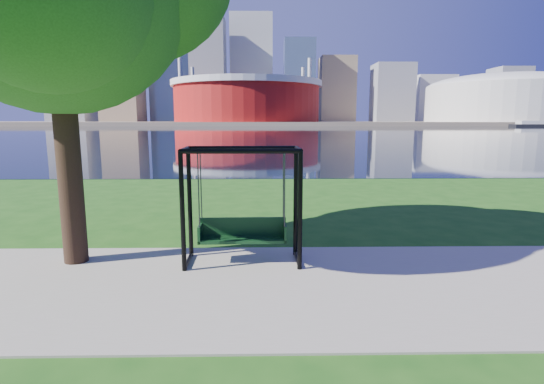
{
  "coord_description": "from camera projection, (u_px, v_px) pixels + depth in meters",
  "views": [
    {
      "loc": [
        -0.2,
        -6.84,
        2.58
      ],
      "look_at": [
        -0.08,
        0.0,
        1.43
      ],
      "focal_mm": 28.0,
      "sensor_mm": 36.0,
      "label": 1
    }
  ],
  "objects": [
    {
      "name": "arena",
      "position": [
        504.0,
        97.0,
        238.58
      ],
      "size": [
        84.0,
        84.0,
        26.56
      ],
      "color": "beige",
      "rests_on": "far_bank"
    },
    {
      "name": "far_bank",
      "position": [
        265.0,
        123.0,
        308.72
      ],
      "size": [
        900.0,
        228.0,
        2.0
      ],
      "primitive_type": "cube",
      "color": "#937F60",
      "rests_on": "ground"
    },
    {
      "name": "barge",
      "position": [
        543.0,
        124.0,
        189.39
      ],
      "size": [
        26.91,
        9.1,
        2.64
      ],
      "rotation": [
        0.0,
        0.0,
        -0.08
      ],
      "color": "black",
      "rests_on": "river"
    },
    {
      "name": "path",
      "position": [
        278.0,
        286.0,
        6.68
      ],
      "size": [
        120.0,
        4.0,
        0.03
      ],
      "primitive_type": "cube",
      "color": "#9E937F",
      "rests_on": "ground"
    },
    {
      "name": "ground",
      "position": [
        277.0,
        275.0,
        7.17
      ],
      "size": [
        900.0,
        900.0,
        0.0
      ],
      "primitive_type": "plane",
      "color": "#1E5114",
      "rests_on": "ground"
    },
    {
      "name": "stadium",
      "position": [
        247.0,
        100.0,
        236.34
      ],
      "size": [
        83.0,
        83.0,
        32.0
      ],
      "color": "maroon",
      "rests_on": "far_bank"
    },
    {
      "name": "swing",
      "position": [
        242.0,
        208.0,
        7.61
      ],
      "size": [
        2.09,
        0.94,
        2.12
      ],
      "rotation": [
        0.0,
        0.0,
        0.02
      ],
      "color": "black",
      "rests_on": "ground"
    },
    {
      "name": "river",
      "position": [
        265.0,
        131.0,
        107.74
      ],
      "size": [
        900.0,
        180.0,
        0.02
      ],
      "primitive_type": "cube",
      "color": "black",
      "rests_on": "ground"
    },
    {
      "name": "skyline",
      "position": [
        259.0,
        76.0,
        316.06
      ],
      "size": [
        392.0,
        66.0,
        96.5
      ],
      "color": "gray",
      "rests_on": "far_bank"
    }
  ]
}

